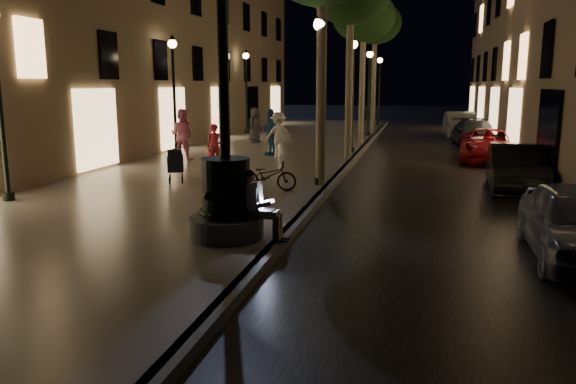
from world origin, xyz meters
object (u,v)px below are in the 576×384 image
(car_second, at_px, (516,169))
(pedestrian_pink, at_px, (182,135))
(lamp_curb_c, at_px, (369,81))
(pedestrian_white, at_px, (279,135))
(pedestrian_dark, at_px, (255,125))
(stroller, at_px, (176,163))
(car_front, at_px, (576,223))
(car_third, at_px, (488,145))
(lamp_curb_b, at_px, (353,79))
(car_fifth, at_px, (460,125))
(lamp_curb_a, at_px, (320,77))
(seated_man_laptop, at_px, (258,203))
(bicycle, at_px, (268,176))
(pedestrian_blue, at_px, (271,132))
(car_rear, at_px, (475,133))
(tree_far, at_px, (375,24))
(lamp_left_b, at_px, (174,79))
(lamp_curb_d, at_px, (379,81))
(fountain_lamppost, at_px, (226,184))
(lamp_left_c, at_px, (246,81))
(tree_third, at_px, (364,18))
(pedestrian_red, at_px, (215,147))

(car_second, height_order, pedestrian_pink, pedestrian_pink)
(lamp_curb_c, height_order, pedestrian_white, lamp_curb_c)
(pedestrian_white, relative_size, pedestrian_dark, 1.03)
(stroller, relative_size, car_front, 0.28)
(pedestrian_dark, bearing_deg, car_second, -116.46)
(car_third, bearing_deg, lamp_curb_b, -176.47)
(car_fifth, xyz_separation_m, pedestrian_dark, (-10.25, -7.00, 0.32))
(lamp_curb_a, xyz_separation_m, pedestrian_dark, (-5.17, 11.09, -2.18))
(seated_man_laptop, height_order, pedestrian_dark, pedestrian_dark)
(car_third, height_order, bicycle, car_third)
(pedestrian_dark, bearing_deg, pedestrian_blue, -140.14)
(lamp_curb_a, relative_size, car_fifth, 1.07)
(car_rear, relative_size, pedestrian_white, 2.59)
(tree_far, xyz_separation_m, lamp_left_b, (-7.18, -12.00, -3.20))
(lamp_left_b, relative_size, car_third, 1.04)
(tree_far, relative_size, car_front, 1.92)
(lamp_curb_d, relative_size, car_second, 1.17)
(lamp_curb_a, bearing_deg, pedestrian_blue, 116.39)
(fountain_lamppost, relative_size, car_second, 1.27)
(tree_far, bearing_deg, pedestrian_pink, -113.33)
(lamp_curb_c, distance_m, lamp_left_c, 7.10)
(lamp_curb_a, distance_m, lamp_curb_c, 16.00)
(car_front, bearing_deg, stroller, 155.02)
(car_second, xyz_separation_m, car_fifth, (-0.42, 16.98, 0.07))
(pedestrian_white, xyz_separation_m, bicycle, (1.41, -6.89, -0.48))
(lamp_curb_a, distance_m, pedestrian_blue, 7.16)
(car_fifth, distance_m, pedestrian_dark, 12.41)
(lamp_left_c, relative_size, car_second, 1.17)
(car_third, relative_size, pedestrian_white, 2.60)
(seated_man_laptop, bearing_deg, car_second, 51.80)
(car_fifth, bearing_deg, pedestrian_pink, -131.14)
(car_fifth, distance_m, pedestrian_white, 14.63)
(car_front, relative_size, pedestrian_pink, 2.02)
(lamp_curb_c, bearing_deg, tree_third, -90.00)
(fountain_lamppost, height_order, lamp_curb_c, fountain_lamppost)
(lamp_curb_d, xyz_separation_m, car_second, (5.50, -22.90, -2.56))
(bicycle, bearing_deg, lamp_curb_d, -9.01)
(lamp_left_c, height_order, pedestrian_blue, lamp_left_c)
(lamp_curb_b, relative_size, pedestrian_blue, 2.56)
(tree_third, height_order, tree_far, tree_far)
(car_third, xyz_separation_m, pedestrian_red, (-9.37, -5.94, 0.33))
(stroller, bearing_deg, tree_far, 54.16)
(fountain_lamppost, distance_m, lamp_curb_a, 6.37)
(stroller, distance_m, car_rear, 16.89)
(lamp_left_c, bearing_deg, car_third, -32.80)
(tree_third, bearing_deg, car_third, -36.83)
(tree_third, bearing_deg, tree_far, 89.24)
(tree_third, distance_m, lamp_curb_d, 12.35)
(seated_man_laptop, height_order, lamp_curb_d, lamp_curb_d)
(lamp_curb_d, bearing_deg, bicycle, -92.65)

